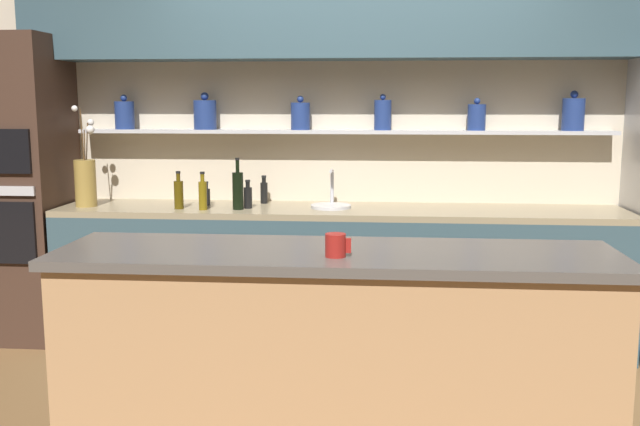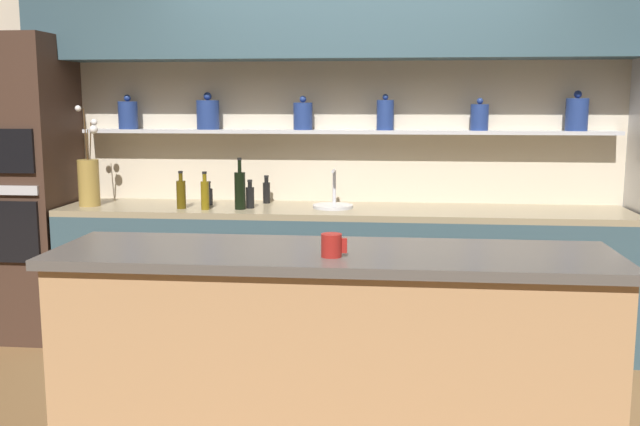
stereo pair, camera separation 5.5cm
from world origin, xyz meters
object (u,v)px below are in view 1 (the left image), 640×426
object	(u,v)px
bottle_sauce_2	(264,191)
oven_tower	(18,189)
flower_vase	(86,180)
bottle_sauce_1	(248,196)
bottle_sauce_3	(206,196)
bottle_oil_4	(179,194)
bottle_oil_5	(203,194)
sink_fixture	(331,204)
coffee_mug	(336,245)
bottle_wine_0	(238,190)

from	to	relation	value
bottle_sauce_2	oven_tower	bearing A→B (deg)	-174.05
bottle_sauce_2	flower_vase	bearing A→B (deg)	-168.19
bottle_sauce_1	bottle_sauce_3	world-z (taller)	bottle_sauce_1
bottle_sauce_2	bottle_oil_4	size ratio (longest dim) A/B	0.78
bottle_sauce_3	bottle_sauce_2	bearing A→B (deg)	18.72
oven_tower	bottle_sauce_2	bearing A→B (deg)	5.95
bottle_sauce_1	bottle_sauce_3	distance (m)	0.33
oven_tower	bottle_oil_5	bearing A→B (deg)	-6.79
bottle_sauce_3	bottle_oil_4	size ratio (longest dim) A/B	0.65
bottle_oil_4	bottle_oil_5	world-z (taller)	same
flower_vase	sink_fixture	distance (m)	1.63
sink_fixture	bottle_sauce_1	bearing A→B (deg)	-171.79
bottle_sauce_1	coffee_mug	bearing A→B (deg)	-69.50
flower_vase	bottle_sauce_3	distance (m)	0.80
bottle_oil_4	bottle_wine_0	bearing A→B (deg)	1.50
oven_tower	bottle_sauce_3	xyz separation A→B (m)	(1.29, 0.05, -0.04)
bottle_wine_0	bottle_oil_5	world-z (taller)	bottle_wine_0
bottle_sauce_2	bottle_oil_4	distance (m)	0.59
bottle_sauce_3	coffee_mug	world-z (taller)	coffee_mug
bottle_sauce_1	bottle_sauce_2	size ratio (longest dim) A/B	0.98
sink_fixture	bottle_sauce_3	size ratio (longest dim) A/B	1.66
flower_vase	bottle_wine_0	world-z (taller)	flower_vase
bottle_oil_5	bottle_sauce_3	bearing A→B (deg)	98.34
oven_tower	bottle_oil_5	world-z (taller)	oven_tower
bottle_sauce_2	bottle_oil_5	size ratio (longest dim) A/B	0.78
bottle_wine_0	bottle_sauce_1	xyz separation A→B (m)	(0.05, 0.05, -0.05)
bottle_sauce_2	coffee_mug	xyz separation A→B (m)	(0.63, -2.10, 0.06)
bottle_wine_0	bottle_sauce_2	distance (m)	0.32
bottle_sauce_1	bottle_oil_5	world-z (taller)	bottle_oil_5
bottle_sauce_2	bottle_sauce_3	xyz separation A→B (m)	(-0.37, -0.13, -0.02)
bottle_oil_5	coffee_mug	world-z (taller)	bottle_oil_5
flower_vase	bottle_sauce_2	size ratio (longest dim) A/B	3.47
bottle_sauce_1	bottle_sauce_3	xyz separation A→B (m)	(-0.31, 0.11, -0.01)
oven_tower	flower_vase	world-z (taller)	oven_tower
sink_fixture	bottle_wine_0	bearing A→B (deg)	-167.67
bottle_sauce_1	sink_fixture	bearing A→B (deg)	8.21
bottle_sauce_1	bottle_oil_4	world-z (taller)	bottle_oil_4
flower_vase	bottle_sauce_2	xyz separation A→B (m)	(1.15, 0.24, -0.10)
bottle_sauce_3	bottle_oil_5	bearing A→B (deg)	-81.66
bottle_oil_4	bottle_sauce_1	bearing A→B (deg)	7.99
bottle_oil_4	coffee_mug	xyz separation A→B (m)	(1.14, -1.80, 0.05)
bottle_oil_4	coffee_mug	size ratio (longest dim) A/B	2.45
sink_fixture	oven_tower	bearing A→B (deg)	-179.65
flower_vase	bottle_sauce_3	xyz separation A→B (m)	(0.78, 0.12, -0.11)
bottle_oil_4	flower_vase	bearing A→B (deg)	174.82
flower_vase	bottle_sauce_1	distance (m)	1.09
bottle_sauce_3	bottle_oil_5	distance (m)	0.21
flower_vase	bottle_oil_4	xyz separation A→B (m)	(0.64, -0.06, -0.08)
bottle_wine_0	bottle_sauce_3	size ratio (longest dim) A/B	2.08
oven_tower	bottle_oil_4	size ratio (longest dim) A/B	8.33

